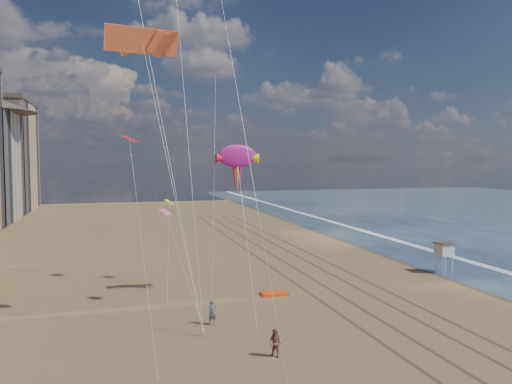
% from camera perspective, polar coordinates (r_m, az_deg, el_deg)
% --- Properties ---
extents(wet_sand, '(260.00, 260.00, 0.00)m').
position_cam_1_polar(wet_sand, '(70.73, 16.68, -6.61)').
color(wet_sand, '#42301E').
rests_on(wet_sand, ground).
extents(foam, '(260.00, 260.00, 0.00)m').
position_cam_1_polar(foam, '(73.05, 19.47, -6.33)').
color(foam, white).
rests_on(foam, ground).
extents(tracks, '(7.68, 120.00, 0.01)m').
position_cam_1_polar(tracks, '(54.46, 7.56, -9.58)').
color(tracks, brown).
rests_on(tracks, ground).
extents(lifeguard_stand, '(1.87, 1.87, 3.37)m').
position_cam_1_polar(lifeguard_stand, '(59.15, 20.72, -6.17)').
color(lifeguard_stand, white).
rests_on(lifeguard_stand, ground).
extents(grounded_kite, '(2.47, 1.63, 0.27)m').
position_cam_1_polar(grounded_kite, '(47.11, 2.11, -11.52)').
color(grounded_kite, '#F24A14').
rests_on(grounded_kite, ground).
extents(show_kite, '(3.97, 5.31, 15.75)m').
position_cam_1_polar(show_kite, '(44.94, -2.14, 4.07)').
color(show_kite, '#B11B89').
rests_on(show_kite, ground).
extents(kite_flyer_a, '(0.81, 0.66, 1.91)m').
position_cam_1_polar(kite_flyer_a, '(39.03, -4.99, -13.54)').
color(kite_flyer_a, slate).
rests_on(kite_flyer_a, ground).
extents(kite_flyer_b, '(1.11, 1.12, 1.83)m').
position_cam_1_polar(kite_flyer_b, '(33.00, 2.22, -16.90)').
color(kite_flyer_b, '#955B4C').
rests_on(kite_flyer_b, ground).
extents(small_kites, '(9.69, 17.36, 17.53)m').
position_cam_1_polar(small_kites, '(41.96, -8.48, 9.09)').
color(small_kites, '#F86087').
rests_on(small_kites, ground).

